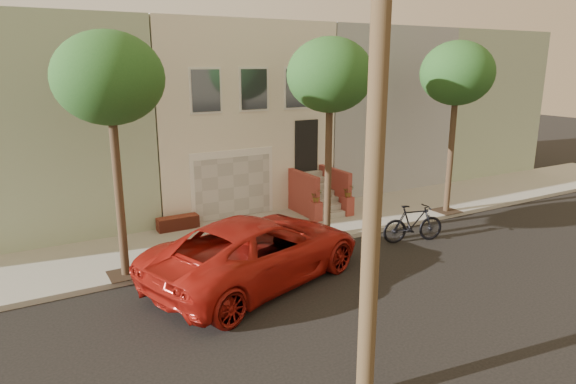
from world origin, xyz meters
TOP-DOWN VIEW (x-y plane):
  - ground at (0.00, 0.00)m, footprint 90.00×90.00m
  - sidewalk at (0.00, 5.35)m, footprint 40.00×3.70m
  - house_row at (0.00, 11.19)m, footprint 33.10×11.70m
  - tree_left at (-5.50, 3.90)m, footprint 2.70×2.57m
  - tree_mid at (1.00, 3.90)m, footprint 2.70×2.57m
  - tree_right at (6.50, 3.90)m, footprint 2.70×2.57m
  - pickup_truck at (-2.44, 2.10)m, footprint 6.90×4.76m
  - motorcycle at (3.27, 2.30)m, footprint 2.17×1.12m

SIDE VIEW (x-z plane):
  - ground at x=0.00m, z-range 0.00..0.00m
  - sidewalk at x=0.00m, z-range 0.00..0.15m
  - motorcycle at x=3.27m, z-range 0.00..1.25m
  - pickup_truck at x=-2.44m, z-range 0.00..1.75m
  - house_row at x=0.00m, z-range 0.14..7.14m
  - tree_left at x=-5.50m, z-range 2.11..8.41m
  - tree_mid at x=1.00m, z-range 2.11..8.41m
  - tree_right at x=6.50m, z-range 2.11..8.41m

